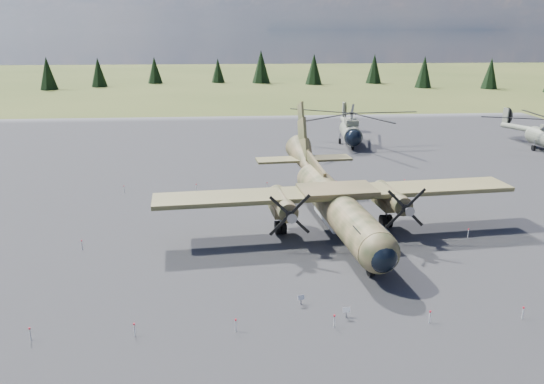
{
  "coord_description": "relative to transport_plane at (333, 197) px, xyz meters",
  "views": [
    {
      "loc": [
        -4.08,
        -41.69,
        17.44
      ],
      "look_at": [
        -0.57,
        2.0,
        4.01
      ],
      "focal_mm": 35.0,
      "sensor_mm": 36.0,
      "label": 1
    }
  ],
  "objects": [
    {
      "name": "info_placard_right",
      "position": [
        -2.09,
        -15.73,
        -2.56
      ],
      "size": [
        0.45,
        0.19,
        0.71
      ],
      "rotation": [
        0.0,
        0.0,
        -0.0
      ],
      "color": "gray",
      "rests_on": "ground"
    },
    {
      "name": "ground",
      "position": [
        -5.08,
        -3.3,
        -3.03
      ],
      "size": [
        500.0,
        500.0,
        0.0
      ],
      "primitive_type": "plane",
      "color": "brown",
      "rests_on": "ground"
    },
    {
      "name": "info_placard_left",
      "position": [
        -4.73,
        -13.87,
        -2.56
      ],
      "size": [
        0.48,
        0.32,
        0.71
      ],
      "rotation": [
        0.0,
        0.0,
        0.31
      ],
      "color": "gray",
      "rests_on": "ground"
    },
    {
      "name": "barrier_fence",
      "position": [
        -5.54,
        -3.38,
        -2.52
      ],
      "size": [
        33.12,
        29.62,
        0.85
      ],
      "color": "silver",
      "rests_on": "ground"
    },
    {
      "name": "helicopter_near",
      "position": [
        9.69,
        35.82,
        0.74
      ],
      "size": [
        23.12,
        25.67,
        5.32
      ],
      "rotation": [
        0.0,
        0.0,
        -0.11
      ],
      "color": "gray",
      "rests_on": "ground"
    },
    {
      "name": "apron",
      "position": [
        -5.08,
        6.7,
        -3.03
      ],
      "size": [
        120.0,
        120.0,
        0.04
      ],
      "primitive_type": "cube",
      "color": "#5B5B60",
      "rests_on": "ground"
    },
    {
      "name": "transport_plane",
      "position": [
        0.0,
        0.0,
        0.0
      ],
      "size": [
        32.03,
        29.01,
        10.54
      ],
      "rotation": [
        0.0,
        0.0,
        0.09
      ],
      "color": "#343B1F",
      "rests_on": "ground"
    },
    {
      "name": "treeline",
      "position": [
        0.73,
        1.66,
        1.78
      ],
      "size": [
        301.37,
        297.32,
        10.98
      ],
      "color": "black",
      "rests_on": "ground"
    }
  ]
}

